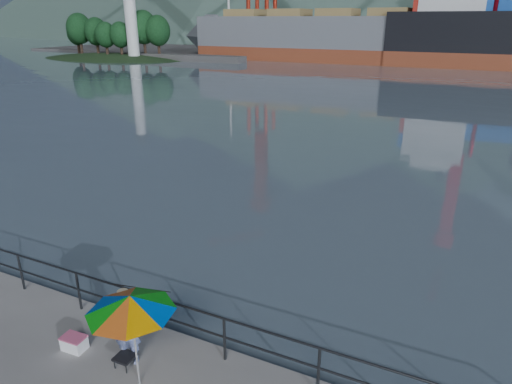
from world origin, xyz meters
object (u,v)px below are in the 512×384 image
at_px(bulk_carrier, 355,35).
at_px(beach_umbrella, 130,304).
at_px(cooler_bag, 74,344).
at_px(fisherman, 127,330).

bearing_deg(bulk_carrier, beach_umbrella, -78.41).
bearing_deg(bulk_carrier, cooler_bag, -79.80).
height_order(beach_umbrella, bulk_carrier, bulk_carrier).
xyz_separation_m(fisherman, cooler_bag, (-1.31, -0.24, -0.62)).
height_order(beach_umbrella, cooler_bag, beach_umbrella).
relative_size(fisherman, bulk_carrier, 0.03).
bearing_deg(bulk_carrier, fisherman, -78.78).
bearing_deg(cooler_bag, bulk_carrier, 96.64).
bearing_deg(fisherman, bulk_carrier, 82.33).
xyz_separation_m(beach_umbrella, bulk_carrier, (-15.03, 73.25, 2.30)).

